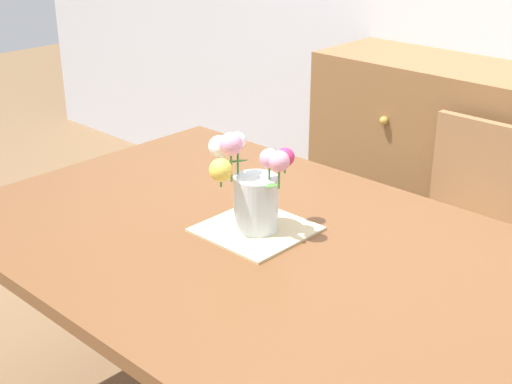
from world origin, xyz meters
TOP-DOWN VIEW (x-y plane):
  - dining_table at (0.00, 0.00)m, footprint 1.82×1.16m
  - chair_far at (0.13, 0.92)m, footprint 0.42×0.42m
  - dresser at (-0.06, 1.33)m, footprint 1.40×0.47m
  - placemat at (-0.08, 0.04)m, footprint 0.29×0.29m
  - flower_vase at (-0.09, 0.03)m, footprint 0.25×0.25m

SIDE VIEW (x-z plane):
  - dresser at x=-0.06m, z-range 0.00..1.00m
  - chair_far at x=0.13m, z-range 0.07..0.97m
  - dining_table at x=0.00m, z-range 0.30..1.06m
  - placemat at x=-0.08m, z-range 0.76..0.77m
  - flower_vase at x=-0.09m, z-range 0.75..1.04m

